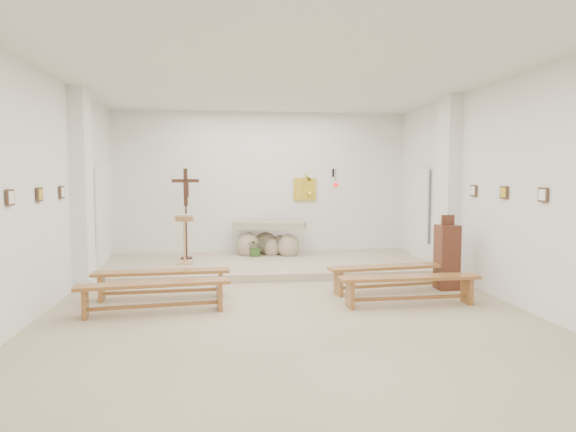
{
  "coord_description": "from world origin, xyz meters",
  "views": [
    {
      "loc": [
        -0.88,
        -7.38,
        1.99
      ],
      "look_at": [
        0.22,
        1.6,
        1.27
      ],
      "focal_mm": 32.0,
      "sensor_mm": 36.0,
      "label": 1
    }
  ],
  "objects": [
    {
      "name": "sanctuary_platform",
      "position": [
        0.0,
        3.5,
        0.07
      ],
      "size": [
        6.98,
        3.0,
        0.15
      ],
      "primitive_type": "cube",
      "color": "#B8A88D",
      "rests_on": "ground"
    },
    {
      "name": "station_frame_right_rear",
      "position": [
        3.47,
        1.2,
        1.72
      ],
      "size": [
        0.03,
        0.2,
        0.2
      ],
      "primitive_type": "cube",
      "color": "#472F1F",
      "rests_on": "wall_right"
    },
    {
      "name": "wall_right",
      "position": [
        3.49,
        0.0,
        1.75
      ],
      "size": [
        0.02,
        10.0,
        3.5
      ],
      "primitive_type": "cube",
      "color": "white",
      "rests_on": "ground"
    },
    {
      "name": "station_frame_left_mid",
      "position": [
        -3.47,
        0.2,
        1.72
      ],
      "size": [
        0.03,
        0.2,
        0.2
      ],
      "primitive_type": "cube",
      "color": "#472F1F",
      "rests_on": "wall_left"
    },
    {
      "name": "bench_right_front",
      "position": [
        1.9,
        0.98,
        0.34
      ],
      "size": [
        2.19,
        0.62,
        0.46
      ],
      "rotation": [
        0.0,
        0.0,
        0.13
      ],
      "color": "#915F2A",
      "rests_on": "ground"
    },
    {
      "name": "radiator_left",
      "position": [
        -3.43,
        2.7,
        0.27
      ],
      "size": [
        0.1,
        0.85,
        0.52
      ],
      "primitive_type": "cube",
      "color": "silver",
      "rests_on": "ground"
    },
    {
      "name": "altar",
      "position": [
        0.13,
        4.41,
        0.47
      ],
      "size": [
        1.74,
        0.99,
        0.84
      ],
      "rotation": [
        0.0,
        0.0,
        -0.23
      ],
      "color": "tan",
      "rests_on": "sanctuary_platform"
    },
    {
      "name": "ceiling",
      "position": [
        0.0,
        0.0,
        3.49
      ],
      "size": [
        7.0,
        10.0,
        0.02
      ],
      "primitive_type": "cube",
      "color": "silver",
      "rests_on": "wall_back"
    },
    {
      "name": "bench_left_front",
      "position": [
        -1.9,
        0.98,
        0.34
      ],
      "size": [
        2.18,
        0.46,
        0.46
      ],
      "rotation": [
        0.0,
        0.0,
        0.05
      ],
      "color": "#915F2A",
      "rests_on": "ground"
    },
    {
      "name": "crucifix_stand",
      "position": [
        -1.74,
        4.04,
        1.3
      ],
      "size": [
        0.58,
        0.27,
        1.99
      ],
      "rotation": [
        0.0,
        0.0,
        0.38
      ],
      "color": "#3E2313",
      "rests_on": "sanctuary_platform"
    },
    {
      "name": "donation_pedestal",
      "position": [
        2.96,
        1.08,
        0.58
      ],
      "size": [
        0.36,
        0.36,
        1.3
      ],
      "rotation": [
        0.0,
        0.0,
        0.03
      ],
      "color": "#552918",
      "rests_on": "ground"
    },
    {
      "name": "wall_back",
      "position": [
        0.0,
        4.99,
        1.75
      ],
      "size": [
        7.0,
        0.02,
        3.5
      ],
      "primitive_type": "cube",
      "color": "white",
      "rests_on": "ground"
    },
    {
      "name": "lectern",
      "position": [
        -1.73,
        3.38,
        0.67
      ],
      "size": [
        0.38,
        0.33,
        1.05
      ],
      "rotation": [
        0.0,
        0.0,
        -0.03
      ],
      "color": "tan",
      "rests_on": "sanctuary_platform"
    },
    {
      "name": "bench_left_second",
      "position": [
        -1.9,
        0.05,
        0.34
      ],
      "size": [
        2.19,
        0.6,
        0.46
      ],
      "rotation": [
        0.0,
        0.0,
        0.12
      ],
      "color": "#915F2A",
      "rests_on": "ground"
    },
    {
      "name": "ground",
      "position": [
        0.0,
        0.0,
        0.0
      ],
      "size": [
        7.0,
        10.0,
        0.0
      ],
      "primitive_type": "cube",
      "color": "#C2B18C",
      "rests_on": "ground"
    },
    {
      "name": "potted_plant",
      "position": [
        -0.2,
        4.2,
        0.39
      ],
      "size": [
        0.56,
        0.54,
        0.48
      ],
      "primitive_type": "imported",
      "rotation": [
        0.0,
        0.0,
        0.51
      ],
      "color": "#365B24",
      "rests_on": "sanctuary_platform"
    },
    {
      "name": "radiator_right",
      "position": [
        3.43,
        2.7,
        0.27
      ],
      "size": [
        0.1,
        0.85,
        0.52
      ],
      "primitive_type": "cube",
      "color": "silver",
      "rests_on": "ground"
    },
    {
      "name": "sanctuary_lamp",
      "position": [
        1.75,
        4.71,
        1.81
      ],
      "size": [
        0.11,
        0.36,
        0.44
      ],
      "color": "black",
      "rests_on": "wall_back"
    },
    {
      "name": "bench_right_second",
      "position": [
        1.9,
        0.05,
        0.34
      ],
      "size": [
        2.17,
        0.4,
        0.46
      ],
      "rotation": [
        0.0,
        0.0,
        0.02
      ],
      "color": "#915F2A",
      "rests_on": "ground"
    },
    {
      "name": "gold_wall_relief",
      "position": [
        1.05,
        4.96,
        1.65
      ],
      "size": [
        0.55,
        0.04,
        0.55
      ],
      "primitive_type": "cube",
      "color": "yellow",
      "rests_on": "wall_back"
    },
    {
      "name": "station_frame_left_rear",
      "position": [
        -3.47,
        1.2,
        1.72
      ],
      "size": [
        0.03,
        0.2,
        0.2
      ],
      "primitive_type": "cube",
      "color": "#472F1F",
      "rests_on": "wall_left"
    },
    {
      "name": "pilaster_left",
      "position": [
        -3.37,
        2.0,
        1.75
      ],
      "size": [
        0.26,
        0.55,
        3.5
      ],
      "primitive_type": "cube",
      "color": "white",
      "rests_on": "ground"
    },
    {
      "name": "pilaster_right",
      "position": [
        3.37,
        2.0,
        1.75
      ],
      "size": [
        0.26,
        0.55,
        3.5
      ],
      "primitive_type": "cube",
      "color": "white",
      "rests_on": "ground"
    },
    {
      "name": "wall_left",
      "position": [
        -3.49,
        0.0,
        1.75
      ],
      "size": [
        0.02,
        10.0,
        3.5
      ],
      "primitive_type": "cube",
      "color": "white",
      "rests_on": "ground"
    },
    {
      "name": "station_frame_right_front",
      "position": [
        3.47,
        -0.8,
        1.72
      ],
      "size": [
        0.03,
        0.2,
        0.2
      ],
      "primitive_type": "cube",
      "color": "#472F1F",
      "rests_on": "wall_right"
    },
    {
      "name": "station_frame_left_front",
      "position": [
        -3.47,
        -0.8,
        1.72
      ],
      "size": [
        0.03,
        0.2,
        0.2
      ],
      "primitive_type": "cube",
      "color": "#472F1F",
      "rests_on": "wall_left"
    },
    {
      "name": "station_frame_right_mid",
      "position": [
        3.47,
        0.2,
        1.72
      ],
      "size": [
        0.03,
        0.2,
        0.2
      ],
      "primitive_type": "cube",
      "color": "#472F1F",
      "rests_on": "wall_right"
    }
  ]
}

